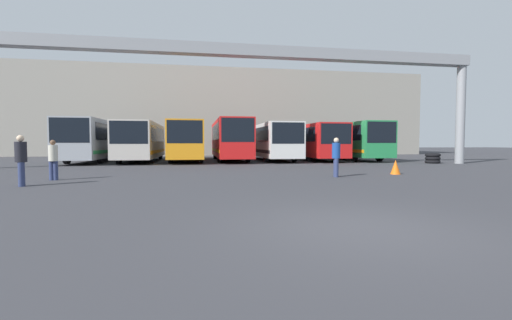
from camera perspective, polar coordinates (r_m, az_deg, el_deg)
The scene contains 15 objects.
ground_plane at distance 6.21m, azimuth 17.56°, elevation -10.88°, with size 200.00×200.00×0.00m, color #38383D.
building_backdrop at distance 46.75m, azimuth -6.52°, elevation 7.41°, with size 52.13×12.00×10.42m.
overhead_gantry at distance 22.26m, azimuth -2.54°, elevation 15.68°, with size 32.04×0.80×7.58m.
bus_slot_0 at distance 30.25m, azimuth -24.94°, elevation 3.24°, with size 2.58×12.22×3.16m.
bus_slot_1 at distance 28.76m, azimuth -18.51°, elevation 3.22°, with size 2.61×10.66×3.00m.
bus_slot_2 at distance 28.41m, azimuth -11.43°, elevation 3.41°, with size 2.56×10.58×3.08m.
bus_slot_3 at distance 29.10m, azimuth -4.41°, elevation 3.66°, with size 2.49×11.69×3.28m.
bus_slot_4 at distance 29.03m, azimuth 2.69°, elevation 3.37°, with size 2.56×10.43×3.01m.
bus_slot_5 at distance 30.84m, azimuth 8.77°, elevation 3.26°, with size 2.53×12.21×2.96m.
bus_slot_6 at distance 31.17m, azimuth 15.60°, elevation 3.36°, with size 2.54×10.04×3.14m.
pedestrian_near_right at distance 13.96m, azimuth -34.55°, elevation 0.11°, with size 0.36×0.36×1.73m.
pedestrian_mid_right at distance 15.09m, azimuth 13.21°, elevation 0.62°, with size 0.35×0.35×1.69m.
pedestrian_near_center at distance 15.62m, azimuth -30.71°, elevation 0.17°, with size 0.33×0.33×1.59m.
traffic_cone at distance 17.30m, azimuth 22.23°, elevation -1.09°, with size 0.45×0.45×0.68m.
tire_stack at distance 27.90m, azimuth 27.37°, elevation 0.25°, with size 1.04×1.04×0.72m.
Camera 1 is at (-2.81, -5.35, 1.46)m, focal length 24.00 mm.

